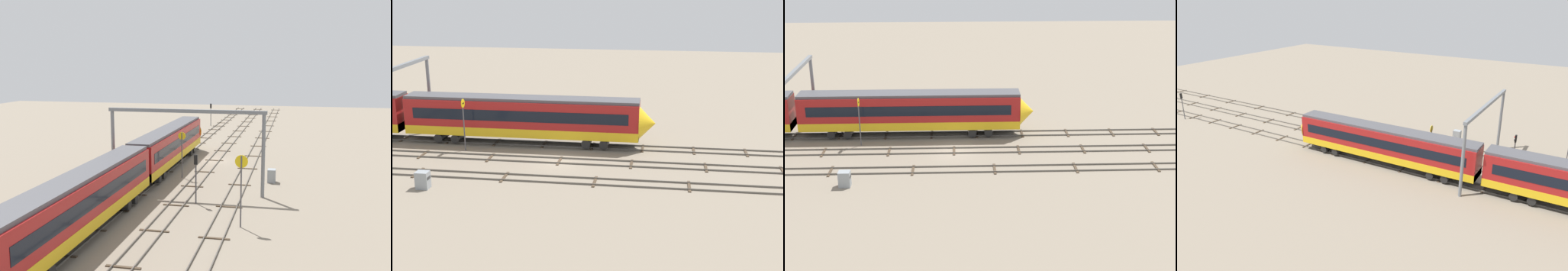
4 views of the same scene
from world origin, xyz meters
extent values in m
plane|color=gray|center=(0.00, 0.00, 0.00)|extent=(157.62, 157.62, 0.00)
cube|color=#59544C|center=(0.00, -5.56, 0.08)|extent=(141.62, 0.07, 0.16)
cube|color=#59544C|center=(0.00, -4.12, 0.08)|extent=(141.62, 0.07, 0.16)
cube|color=#473828|center=(-11.80, -4.84, 0.04)|extent=(0.24, 2.40, 0.08)
cube|color=#473828|center=(-3.93, -4.84, 0.04)|extent=(0.24, 2.40, 0.08)
cube|color=#473828|center=(3.93, -4.84, 0.04)|extent=(0.24, 2.40, 0.08)
cube|color=#473828|center=(11.80, -4.84, 0.04)|extent=(0.24, 2.40, 0.08)
cube|color=#59544C|center=(0.00, -0.72, 0.08)|extent=(141.62, 0.07, 0.16)
cube|color=#59544C|center=(0.00, 0.72, 0.08)|extent=(141.62, 0.07, 0.16)
cube|color=#473828|center=(-13.49, 0.00, 0.04)|extent=(0.24, 2.40, 0.08)
cube|color=#473828|center=(-6.74, 0.00, 0.04)|extent=(0.24, 2.40, 0.08)
cube|color=#473828|center=(0.00, 0.00, 0.04)|extent=(0.24, 2.40, 0.08)
cube|color=#473828|center=(6.74, 0.00, 0.04)|extent=(0.24, 2.40, 0.08)
cube|color=#473828|center=(13.49, 0.00, 0.04)|extent=(0.24, 2.40, 0.08)
cube|color=#473828|center=(20.23, 0.00, 0.04)|extent=(0.24, 2.40, 0.08)
cube|color=#59544C|center=(0.00, 4.12, 0.08)|extent=(141.62, 0.07, 0.16)
cube|color=#59544C|center=(0.00, 5.56, 0.08)|extent=(141.62, 0.07, 0.16)
cube|color=#473828|center=(-17.70, 4.84, 0.04)|extent=(0.24, 2.40, 0.08)
cube|color=#473828|center=(-12.64, 4.84, 0.04)|extent=(0.24, 2.40, 0.08)
cube|color=#473828|center=(-7.59, 4.84, 0.04)|extent=(0.24, 2.40, 0.08)
cube|color=#473828|center=(-2.53, 4.84, 0.04)|extent=(0.24, 2.40, 0.08)
cube|color=#473828|center=(2.53, 4.84, 0.04)|extent=(0.24, 2.40, 0.08)
cube|color=#473828|center=(7.59, 4.84, 0.04)|extent=(0.24, 2.40, 0.08)
cube|color=#473828|center=(12.64, 4.84, 0.04)|extent=(0.24, 2.40, 0.08)
cube|color=#473828|center=(17.70, 4.84, 0.04)|extent=(0.24, 2.40, 0.08)
cube|color=maroon|center=(-4.81, 4.84, 2.86)|extent=(24.00, 2.90, 3.60)
cube|color=gold|center=(-4.81, 4.84, 1.51)|extent=(24.00, 2.94, 0.90)
cube|color=#4C4C51|center=(-4.81, 4.84, 4.81)|extent=(24.00, 2.50, 0.30)
cube|color=black|center=(-4.81, 3.38, 3.29)|extent=(22.00, 0.04, 1.10)
cube|color=black|center=(-4.81, 6.30, 3.29)|extent=(22.00, 0.04, 1.10)
cylinder|color=black|center=(-13.39, 4.84, 0.61)|extent=(0.90, 2.70, 0.90)
cylinder|color=black|center=(-11.59, 4.84, 0.61)|extent=(0.90, 2.70, 0.90)
cylinder|color=black|center=(1.97, 4.84, 0.61)|extent=(0.90, 2.70, 0.90)
cylinder|color=black|center=(3.77, 4.84, 0.61)|extent=(0.90, 2.70, 0.90)
cone|color=gold|center=(7.99, 4.84, 2.68)|extent=(1.60, 3.24, 3.24)
cylinder|color=slate|center=(-15.86, 7.78, 4.06)|extent=(0.36, 0.36, 8.11)
cylinder|color=#4C4C51|center=(-9.90, 1.97, 2.59)|extent=(0.12, 0.12, 5.19)
cylinder|color=yellow|center=(-9.86, 1.97, 4.80)|extent=(0.05, 0.86, 0.86)
cube|color=black|center=(-9.83, 1.97, 4.80)|extent=(0.02, 0.39, 0.12)
cube|color=gray|center=(-9.82, -8.09, 0.72)|extent=(1.05, 0.86, 1.45)
cube|color=#333333|center=(-9.28, -8.09, 0.94)|extent=(0.02, 0.60, 0.24)
camera|label=1|loc=(-60.88, -10.67, 13.22)|focal=43.61mm
camera|label=2|loc=(9.16, -46.89, 16.80)|focal=49.50mm
camera|label=3|loc=(0.65, -56.33, 22.96)|focal=53.74mm
camera|label=4|loc=(-27.05, 44.35, 20.94)|focal=35.99mm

